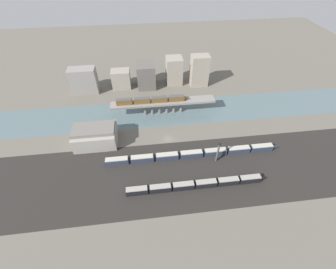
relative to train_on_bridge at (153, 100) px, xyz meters
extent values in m
plane|color=#666056|center=(6.31, -24.37, -10.31)|extent=(400.00, 400.00, 0.00)
cube|color=#282623|center=(6.31, -48.37, -10.31)|extent=(280.00, 42.00, 0.01)
cube|color=slate|center=(6.31, 0.00, -10.31)|extent=(320.00, 27.13, 0.01)
cube|color=gray|center=(6.31, 0.00, -2.30)|extent=(63.88, 7.08, 1.28)
cylinder|color=slate|center=(-4.99, 0.00, -6.63)|extent=(2.07, 2.07, 7.37)
cylinder|color=slate|center=(-0.47, 0.00, -6.63)|extent=(2.07, 2.07, 7.37)
cylinder|color=slate|center=(4.05, 0.00, -6.63)|extent=(2.07, 2.07, 7.37)
cylinder|color=slate|center=(8.57, 0.00, -6.63)|extent=(2.07, 2.07, 7.37)
cylinder|color=slate|center=(13.10, 0.00, -6.63)|extent=(2.07, 2.07, 7.37)
cylinder|color=slate|center=(17.62, 0.00, -6.63)|extent=(2.07, 2.07, 7.37)
cube|color=brown|center=(-17.09, 0.00, -0.16)|extent=(9.37, 2.99, 3.01)
cube|color=#4C4C4C|center=(-17.09, 0.00, 1.54)|extent=(8.99, 2.75, 0.40)
cube|color=brown|center=(-6.57, 0.00, -0.16)|extent=(9.37, 2.99, 3.01)
cube|color=#4C4C4C|center=(-6.57, 0.00, 1.54)|extent=(8.99, 2.75, 0.40)
cube|color=brown|center=(3.95, 0.00, -0.16)|extent=(9.37, 2.99, 3.01)
cube|color=#4C4C4C|center=(3.95, 0.00, 1.54)|extent=(8.99, 2.75, 0.40)
cube|color=brown|center=(14.46, 0.00, -0.16)|extent=(9.37, 2.99, 3.01)
cube|color=#4C4C4C|center=(14.46, 0.00, 1.54)|extent=(8.99, 2.75, 0.40)
cone|color=brown|center=(20.79, 0.00, -0.31)|extent=(3.28, 2.69, 2.69)
cube|color=black|center=(-11.54, -56.78, -8.73)|extent=(9.73, 2.79, 3.16)
cube|color=#9E998E|center=(-11.54, -56.78, -6.95)|extent=(9.34, 2.57, 0.40)
cube|color=black|center=(-1.12, -56.78, -8.73)|extent=(9.73, 2.79, 3.16)
cube|color=#9E998E|center=(-1.12, -56.78, -6.95)|extent=(9.34, 2.57, 0.40)
cube|color=black|center=(9.30, -56.78, -8.73)|extent=(9.73, 2.79, 3.16)
cube|color=#9E998E|center=(9.30, -56.78, -6.95)|extent=(9.34, 2.57, 0.40)
cube|color=black|center=(19.72, -56.78, -8.73)|extent=(9.73, 2.79, 3.16)
cube|color=#9E998E|center=(19.72, -56.78, -6.95)|extent=(9.34, 2.57, 0.40)
cube|color=black|center=(30.14, -56.78, -8.73)|extent=(9.73, 2.79, 3.16)
cube|color=#9E998E|center=(30.14, -56.78, -6.95)|extent=(9.34, 2.57, 0.40)
cube|color=black|center=(40.56, -56.78, -8.73)|extent=(9.73, 2.79, 3.16)
cube|color=#9E998E|center=(40.56, -56.78, -6.95)|extent=(9.34, 2.57, 0.40)
cone|color=black|center=(47.13, -56.78, -8.89)|extent=(3.41, 2.51, 2.51)
cube|color=#2D384C|center=(-21.04, -38.45, -8.72)|extent=(11.43, 3.00, 3.19)
cube|color=#B7B2A3|center=(-21.04, -38.45, -6.92)|extent=(10.97, 2.76, 0.40)
cube|color=#2D384C|center=(-8.48, -38.45, -8.72)|extent=(11.43, 3.00, 3.19)
cube|color=#B7B2A3|center=(-8.48, -38.45, -6.92)|extent=(10.97, 2.76, 0.40)
cube|color=#2D384C|center=(4.08, -38.45, -8.72)|extent=(11.43, 3.00, 3.19)
cube|color=#B7B2A3|center=(4.08, -38.45, -6.92)|extent=(10.97, 2.76, 0.40)
cube|color=#2D384C|center=(16.63, -38.45, -8.72)|extent=(11.43, 3.00, 3.19)
cube|color=#B7B2A3|center=(16.63, -38.45, -6.92)|extent=(10.97, 2.76, 0.40)
cube|color=#2D384C|center=(29.19, -38.45, -8.72)|extent=(11.43, 3.00, 3.19)
cube|color=#B7B2A3|center=(29.19, -38.45, -6.92)|extent=(10.97, 2.76, 0.40)
cube|color=#2D384C|center=(41.74, -38.45, -8.72)|extent=(11.43, 3.00, 3.19)
cube|color=#B7B2A3|center=(41.74, -38.45, -6.92)|extent=(10.97, 2.76, 0.40)
cube|color=#2D384C|center=(54.30, -38.45, -8.72)|extent=(11.43, 3.00, 3.19)
cube|color=#B7B2A3|center=(54.30, -38.45, -6.92)|extent=(10.97, 2.76, 0.40)
cone|color=#2D384C|center=(62.01, -38.45, -8.88)|extent=(4.00, 2.70, 2.70)
cube|color=#9E998E|center=(-32.78, -21.87, -5.98)|extent=(22.29, 15.74, 8.67)
cube|color=slate|center=(-32.78, -21.87, -0.69)|extent=(21.84, 11.02, 1.90)
cylinder|color=#4C4C51|center=(28.61, -42.70, -4.54)|extent=(0.96, 0.96, 11.55)
cube|color=black|center=(28.61, -42.70, 1.84)|extent=(1.00, 0.70, 1.20)
cube|color=gray|center=(-45.39, 30.82, -1.42)|extent=(17.80, 9.23, 17.78)
cube|color=gray|center=(-20.45, 34.09, -3.73)|extent=(12.93, 9.45, 13.16)
cube|color=#605B56|center=(-2.46, 33.65, -1.73)|extent=(12.71, 15.05, 17.18)
cube|color=gray|center=(18.10, 35.87, -0.57)|extent=(11.35, 11.34, 19.49)
cube|color=gray|center=(35.72, 31.07, 0.81)|extent=(12.47, 8.64, 22.25)
camera|label=1|loc=(-4.52, -112.96, 77.69)|focal=24.00mm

